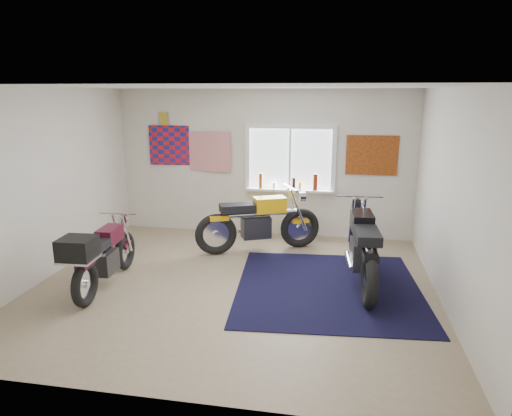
% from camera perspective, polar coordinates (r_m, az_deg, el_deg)
% --- Properties ---
extents(ground, '(5.50, 5.50, 0.00)m').
position_cam_1_polar(ground, '(6.51, -2.73, -9.64)').
color(ground, '#9E896B').
rests_on(ground, ground).
extents(room_shell, '(5.50, 5.50, 5.50)m').
position_cam_1_polar(room_shell, '(6.03, -2.91, 4.75)').
color(room_shell, white).
rests_on(room_shell, ground).
extents(navy_rug, '(2.70, 2.79, 0.01)m').
position_cam_1_polar(navy_rug, '(6.50, 9.00, -9.77)').
color(navy_rug, black).
rests_on(navy_rug, ground).
extents(window_assembly, '(1.66, 0.17, 1.26)m').
position_cam_1_polar(window_assembly, '(8.40, 4.26, 5.58)').
color(window_assembly, white).
rests_on(window_assembly, room_shell).
extents(oil_bottles, '(1.09, 0.09, 0.30)m').
position_cam_1_polar(oil_bottles, '(8.38, 4.73, 3.19)').
color(oil_bottles, brown).
rests_on(oil_bottles, window_assembly).
extents(flag_display, '(1.60, 0.10, 1.17)m').
position_cam_1_polar(flag_display, '(8.90, -11.48, 10.89)').
color(flag_display, red).
rests_on(flag_display, room_shell).
extents(triumph_poster, '(0.90, 0.03, 0.70)m').
position_cam_1_polar(triumph_poster, '(8.36, 14.28, 6.40)').
color(triumph_poster, '#A54C14').
rests_on(triumph_poster, room_shell).
extents(yellow_triumph, '(2.04, 1.05, 1.10)m').
position_cam_1_polar(yellow_triumph, '(7.71, 0.30, -1.94)').
color(yellow_triumph, black).
rests_on(yellow_triumph, ground).
extents(black_chrome_bike, '(0.69, 2.25, 1.16)m').
position_cam_1_polar(black_chrome_bike, '(6.59, 13.13, -4.96)').
color(black_chrome_bike, black).
rests_on(black_chrome_bike, navy_rug).
extents(maroon_tourer, '(0.56, 1.86, 0.94)m').
position_cam_1_polar(maroon_tourer, '(6.54, -18.84, -5.69)').
color(maroon_tourer, black).
rests_on(maroon_tourer, ground).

